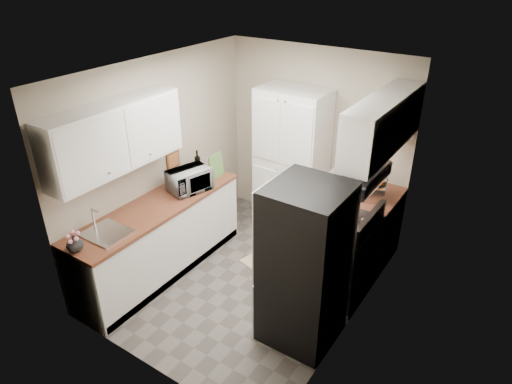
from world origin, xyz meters
TOP-DOWN VIEW (x-y plane):
  - ground at (0.00, 0.00)m, footprint 3.20×3.20m
  - room_shell at (-0.02, -0.01)m, footprint 2.64×3.24m
  - pantry_cabinet at (-0.20, 1.32)m, footprint 0.90×0.55m
  - base_cabinet_left at (-0.99, -0.43)m, footprint 0.60×2.30m
  - countertop_left at (-0.99, -0.43)m, footprint 0.63×2.33m
  - base_cabinet_right at (0.99, 1.19)m, footprint 0.60×0.80m
  - countertop_right at (0.99, 1.19)m, footprint 0.63×0.83m
  - electric_range at (0.97, 0.39)m, footprint 0.71×0.78m
  - refrigerator at (0.94, -0.41)m, footprint 0.70×0.72m
  - microwave at (-0.91, 0.07)m, footprint 0.46×0.57m
  - wine_bottle at (-1.12, 0.48)m, footprint 0.08×0.08m
  - flower_vase at (-1.00, -1.52)m, footprint 0.18×0.18m
  - cutting_board at (-0.86, 0.54)m, footprint 0.03×0.25m
  - toaster_oven at (1.02, 1.12)m, footprint 0.36×0.40m
  - fruit_basket at (1.05, 1.13)m, footprint 0.25×0.25m
  - kitchen_mat at (0.02, 0.55)m, footprint 0.66×0.87m

SIDE VIEW (x-z plane):
  - ground at x=0.00m, z-range 0.00..0.00m
  - kitchen_mat at x=0.02m, z-range 0.00..0.01m
  - base_cabinet_left at x=-0.99m, z-range 0.00..0.88m
  - base_cabinet_right at x=0.99m, z-range 0.00..0.88m
  - electric_range at x=0.97m, z-range -0.09..1.04m
  - refrigerator at x=0.94m, z-range 0.00..1.70m
  - countertop_left at x=-0.99m, z-range 0.88..0.92m
  - countertop_right at x=0.99m, z-range 0.88..0.92m
  - pantry_cabinet at x=-0.20m, z-range 0.00..2.00m
  - flower_vase at x=-1.00m, z-range 0.92..1.09m
  - toaster_oven at x=1.02m, z-range 0.92..1.11m
  - microwave at x=-0.91m, z-range 0.92..1.19m
  - wine_bottle at x=-1.12m, z-range 0.92..1.22m
  - cutting_board at x=-0.86m, z-range 0.92..1.24m
  - fruit_basket at x=1.05m, z-range 1.11..1.21m
  - room_shell at x=-0.02m, z-range 0.37..2.89m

